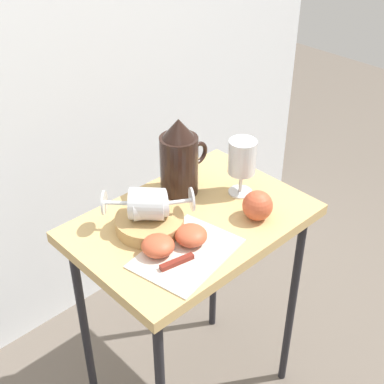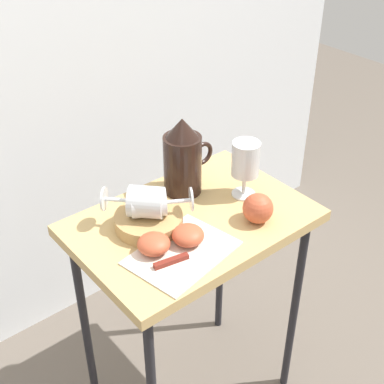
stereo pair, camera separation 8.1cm
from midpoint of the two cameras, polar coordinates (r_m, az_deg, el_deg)
curtain_drape at (r=1.71m, az=-16.01°, el=13.23°), size 2.40×0.03×1.92m
table at (r=1.43m, az=-1.64°, el=-5.27°), size 0.60×0.41×0.71m
linen_napkin at (r=1.27m, az=-2.42°, el=-6.47°), size 0.27×0.22×0.00m
basket_tray at (r=1.34m, az=-6.19°, el=-3.26°), size 0.17×0.17×0.03m
pitcher at (r=1.44m, az=-2.95°, el=3.04°), size 0.15×0.10×0.22m
wine_glass_upright at (r=1.42m, az=3.64°, el=3.35°), size 0.07×0.07×0.16m
wine_glass_tipped_near at (r=1.31m, az=-6.68°, el=-1.27°), size 0.15×0.16×0.08m
wine_glass_tipped_far at (r=1.31m, az=-6.04°, el=-1.34°), size 0.16×0.13×0.07m
apple_half_left at (r=1.26m, az=-5.44°, el=-5.66°), size 0.08×0.08×0.04m
apple_half_right at (r=1.28m, az=-1.91°, el=-4.60°), size 0.08×0.08×0.04m
apple_whole at (r=1.36m, az=5.20°, el=-1.45°), size 0.08×0.08×0.08m
knife at (r=1.25m, az=-2.20°, el=-6.91°), size 0.21×0.06×0.01m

